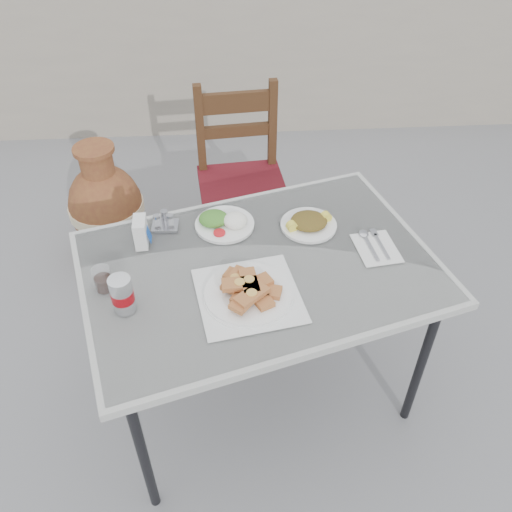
{
  "coord_description": "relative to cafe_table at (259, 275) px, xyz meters",
  "views": [
    {
      "loc": [
        -0.0,
        -1.51,
        2.15
      ],
      "look_at": [
        0.1,
        0.01,
        0.79
      ],
      "focal_mm": 38.0,
      "sensor_mm": 36.0,
      "label": 1
    }
  ],
  "objects": [
    {
      "name": "terracotta_urn",
      "position": [
        -0.78,
        1.01,
        -0.4
      ],
      "size": [
        0.41,
        0.41,
        0.72
      ],
      "color": "brown",
      "rests_on": "ground"
    },
    {
      "name": "cafe_table",
      "position": [
        0.0,
        0.0,
        0.0
      ],
      "size": [
        1.49,
        1.21,
        0.79
      ],
      "rotation": [
        0.0,
        0.0,
        0.28
      ],
      "color": "black",
      "rests_on": "ground"
    },
    {
      "name": "napkin_holder",
      "position": [
        -0.44,
        0.15,
        0.11
      ],
      "size": [
        0.06,
        0.1,
        0.11
      ],
      "rotation": [
        0.0,
        0.0,
        0.04
      ],
      "color": "white",
      "rests_on": "cafe_table"
    },
    {
      "name": "salad_rice_plate",
      "position": [
        -0.13,
        0.24,
        0.08
      ],
      "size": [
        0.24,
        0.24,
        0.06
      ],
      "color": "white",
      "rests_on": "cafe_table"
    },
    {
      "name": "ground",
      "position": [
        -0.11,
        0.04,
        -0.74
      ],
      "size": [
        80.0,
        80.0,
        0.0
      ],
      "primitive_type": "plane",
      "color": "slate",
      "rests_on": "ground"
    },
    {
      "name": "back_wall",
      "position": [
        -0.11,
        2.54,
        -0.14
      ],
      "size": [
        6.0,
        0.25,
        1.2
      ],
      "primitive_type": "cube",
      "color": "gray",
      "rests_on": "ground"
    },
    {
      "name": "chair",
      "position": [
        -0.03,
        0.95,
        -0.21
      ],
      "size": [
        0.49,
        0.49,
        1.01
      ],
      "rotation": [
        0.0,
        0.0,
        0.09
      ],
      "color": "#311D0D",
      "rests_on": "ground"
    },
    {
      "name": "cola_glass",
      "position": [
        -0.55,
        -0.09,
        0.1
      ],
      "size": [
        0.07,
        0.07,
        0.09
      ],
      "color": "white",
      "rests_on": "cafe_table"
    },
    {
      "name": "soda_can",
      "position": [
        -0.47,
        -0.19,
        0.13
      ],
      "size": [
        0.08,
        0.08,
        0.14
      ],
      "color": "silver",
      "rests_on": "cafe_table"
    },
    {
      "name": "cutlery_napkin",
      "position": [
        0.45,
        0.07,
        0.06
      ],
      "size": [
        0.18,
        0.22,
        0.01
      ],
      "rotation": [
        0.0,
        0.0,
        0.13
      ],
      "color": "white",
      "rests_on": "cafe_table"
    },
    {
      "name": "salad_chopped_plate",
      "position": [
        0.21,
        0.21,
        0.07
      ],
      "size": [
        0.23,
        0.23,
        0.05
      ],
      "color": "white",
      "rests_on": "cafe_table"
    },
    {
      "name": "condiment_caddy",
      "position": [
        -0.36,
        0.24,
        0.08
      ],
      "size": [
        0.11,
        0.09,
        0.08
      ],
      "rotation": [
        0.0,
        0.0,
        -0.04
      ],
      "color": "#AEADB4",
      "rests_on": "cafe_table"
    },
    {
      "name": "pide_plate",
      "position": [
        -0.05,
        -0.16,
        0.09
      ],
      "size": [
        0.41,
        0.41,
        0.07
      ],
      "rotation": [
        0.0,
        0.0,
        0.18
      ],
      "color": "white",
      "rests_on": "cafe_table"
    }
  ]
}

